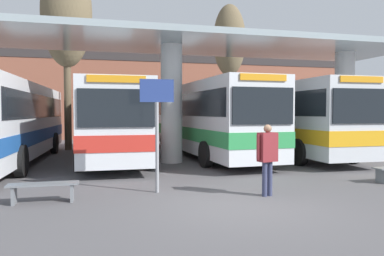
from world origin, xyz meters
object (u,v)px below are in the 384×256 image
(transit_bus_right_bay, at_px, (204,117))
(poplar_tree_behind_right, at_px, (229,43))
(transit_bus_center_bay, at_px, (111,119))
(parked_car_street, at_px, (247,127))
(poplar_tree_behind_left, at_px, (66,14))
(pedestrian_waiting, at_px, (267,152))
(transit_bus_far_right_bay, at_px, (287,117))
(waiting_bench_near_pillar, at_px, (43,188))
(transit_bus_left_bay, at_px, (11,119))
(info_sign_platform, at_px, (157,112))

(transit_bus_right_bay, relative_size, poplar_tree_behind_right, 1.37)
(transit_bus_center_bay, bearing_deg, parked_car_street, -138.14)
(transit_bus_center_bay, bearing_deg, poplar_tree_behind_left, -64.39)
(pedestrian_waiting, relative_size, parked_car_street, 0.41)
(transit_bus_far_right_bay, distance_m, waiting_bench_near_pillar, 12.68)
(poplar_tree_behind_right, bearing_deg, poplar_tree_behind_left, -175.28)
(transit_bus_center_bay, relative_size, pedestrian_waiting, 6.45)
(transit_bus_left_bay, distance_m, info_sign_platform, 8.82)
(poplar_tree_behind_left, bearing_deg, info_sign_platform, -76.34)
(info_sign_platform, bearing_deg, parked_car_street, 59.94)
(waiting_bench_near_pillar, relative_size, info_sign_platform, 0.53)
(poplar_tree_behind_left, relative_size, parked_car_street, 2.42)
(transit_bus_center_bay, height_order, waiting_bench_near_pillar, transit_bus_center_bay)
(transit_bus_left_bay, distance_m, transit_bus_far_right_bay, 12.54)
(info_sign_platform, relative_size, poplar_tree_behind_right, 0.33)
(transit_bus_center_bay, distance_m, transit_bus_far_right_bay, 8.46)
(transit_bus_left_bay, distance_m, parked_car_street, 17.79)
(transit_bus_right_bay, distance_m, parked_car_street, 11.22)
(pedestrian_waiting, bearing_deg, transit_bus_far_right_bay, 45.05)
(transit_bus_right_bay, bearing_deg, transit_bus_center_bay, -1.16)
(poplar_tree_behind_right, bearing_deg, waiting_bench_near_pillar, -125.35)
(pedestrian_waiting, height_order, poplar_tree_behind_left, poplar_tree_behind_left)
(info_sign_platform, height_order, poplar_tree_behind_right, poplar_tree_behind_right)
(transit_bus_left_bay, xyz_separation_m, poplar_tree_behind_right, (11.92, 5.99, 4.78))
(transit_bus_right_bay, xyz_separation_m, transit_bus_far_right_bay, (3.96, -1.05, 0.01))
(transit_bus_center_bay, distance_m, poplar_tree_behind_left, 7.77)
(transit_bus_center_bay, relative_size, waiting_bench_near_pillar, 7.33)
(transit_bus_far_right_bay, relative_size, poplar_tree_behind_left, 1.00)
(poplar_tree_behind_right, bearing_deg, transit_bus_right_bay, -121.48)
(transit_bus_left_bay, height_order, transit_bus_center_bay, transit_bus_center_bay)
(waiting_bench_near_pillar, height_order, info_sign_platform, info_sign_platform)
(transit_bus_left_bay, xyz_separation_m, transit_bus_right_bay, (8.57, 0.52, 0.07))
(transit_bus_far_right_bay, height_order, parked_car_street, transit_bus_far_right_bay)
(poplar_tree_behind_left, height_order, parked_car_street, poplar_tree_behind_left)
(transit_bus_right_bay, bearing_deg, parked_car_street, -126.24)
(poplar_tree_behind_left, distance_m, poplar_tree_behind_right, 10.06)
(transit_bus_right_bay, relative_size, info_sign_platform, 4.17)
(transit_bus_far_right_bay, distance_m, pedestrian_waiting, 9.34)
(pedestrian_waiting, bearing_deg, info_sign_platform, 143.57)
(transit_bus_far_right_bay, relative_size, poplar_tree_behind_right, 1.18)
(waiting_bench_near_pillar, bearing_deg, poplar_tree_behind_left, 91.11)
(info_sign_platform, bearing_deg, poplar_tree_behind_right, 62.36)
(transit_bus_far_right_bay, relative_size, info_sign_platform, 3.58)
(pedestrian_waiting, bearing_deg, transit_bus_center_bay, 98.41)
(parked_car_street, bearing_deg, transit_bus_right_bay, -121.10)
(transit_bus_left_bay, bearing_deg, transit_bus_far_right_bay, -179.69)
(transit_bus_left_bay, distance_m, poplar_tree_behind_left, 7.99)
(poplar_tree_behind_right, bearing_deg, pedestrian_waiting, -106.69)
(transit_bus_center_bay, xyz_separation_m, parked_car_street, (10.71, 9.33, -0.86))
(transit_bus_left_bay, relative_size, info_sign_platform, 4.16)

